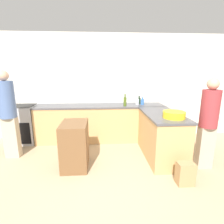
# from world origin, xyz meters

# --- Properties ---
(ground_plane) EXTENTS (14.00, 14.00, 0.00)m
(ground_plane) POSITION_xyz_m (0.00, 0.00, 0.00)
(ground_plane) COLOR tan
(wall_back) EXTENTS (8.00, 0.06, 2.70)m
(wall_back) POSITION_xyz_m (0.00, 2.51, 1.35)
(wall_back) COLOR silver
(wall_back) RESTS_ON ground_plane
(counter_back) EXTENTS (3.21, 0.62, 0.93)m
(counter_back) POSITION_xyz_m (0.00, 2.18, 0.47)
(counter_back) COLOR tan
(counter_back) RESTS_ON ground_plane
(counter_peninsula) EXTENTS (0.69, 1.41, 0.93)m
(counter_peninsula) POSITION_xyz_m (1.26, 1.19, 0.47)
(counter_peninsula) COLOR tan
(counter_peninsula) RESTS_ON ground_plane
(range_oven) EXTENTS (0.63, 0.60, 0.95)m
(range_oven) POSITION_xyz_m (-1.92, 2.18, 0.47)
(range_oven) COLOR #ADADB2
(range_oven) RESTS_ON ground_plane
(island_table) EXTENTS (0.47, 0.67, 0.85)m
(island_table) POSITION_xyz_m (-0.48, 0.92, 0.43)
(island_table) COLOR brown
(island_table) RESTS_ON ground_plane
(mixing_bowl) EXTENTS (0.40, 0.40, 0.12)m
(mixing_bowl) POSITION_xyz_m (1.34, 0.85, 0.99)
(mixing_bowl) COLOR yellow
(mixing_bowl) RESTS_ON counter_peninsula
(wine_bottle_dark) EXTENTS (0.08, 0.08, 0.20)m
(wine_bottle_dark) POSITION_xyz_m (1.02, 2.33, 1.01)
(wine_bottle_dark) COLOR black
(wine_bottle_dark) RESTS_ON counter_back
(olive_oil_bottle) EXTENTS (0.07, 0.07, 0.30)m
(olive_oil_bottle) POSITION_xyz_m (0.61, 2.01, 1.05)
(olive_oil_bottle) COLOR #475B1E
(olive_oil_bottle) RESTS_ON counter_back
(vinegar_bottle_clear) EXTENTS (0.09, 0.09, 0.21)m
(vinegar_bottle_clear) POSITION_xyz_m (0.94, 2.15, 1.02)
(vinegar_bottle_clear) COLOR silver
(vinegar_bottle_clear) RESTS_ON counter_back
(water_bottle_blue) EXTENTS (0.09, 0.09, 0.19)m
(water_bottle_blue) POSITION_xyz_m (1.07, 2.16, 1.01)
(water_bottle_blue) COLOR #386BB7
(water_bottle_blue) RESTS_ON counter_back
(person_by_range) EXTENTS (0.31, 0.31, 1.78)m
(person_by_range) POSITION_xyz_m (-1.84, 1.38, 0.98)
(person_by_range) COLOR #ADA38E
(person_by_range) RESTS_ON ground_plane
(person_at_peninsula) EXTENTS (0.31, 0.31, 1.66)m
(person_at_peninsula) POSITION_xyz_m (1.92, 0.72, 0.91)
(person_at_peninsula) COLOR #ADA38E
(person_at_peninsula) RESTS_ON ground_plane
(paper_bag) EXTENTS (0.26, 0.19, 0.37)m
(paper_bag) POSITION_xyz_m (1.34, 0.24, 0.18)
(paper_bag) COLOR #A88456
(paper_bag) RESTS_ON ground_plane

